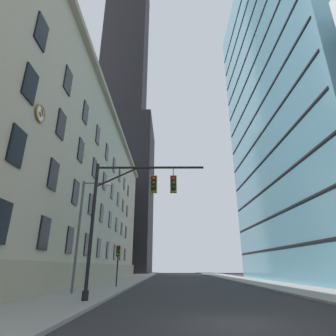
# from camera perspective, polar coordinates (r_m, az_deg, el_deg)

# --- Properties ---
(ground_plane) EXTENTS (102.00, 160.00, 0.10)m
(ground_plane) POSITION_cam_1_polar(r_m,az_deg,el_deg) (11.02, 14.83, -29.67)
(ground_plane) COLOR #28282B
(station_building) EXTENTS (14.80, 60.25, 24.09)m
(station_building) POSITION_cam_1_polar(r_m,az_deg,el_deg) (39.41, -23.17, -3.66)
(station_building) COLOR #B2A88E
(station_building) RESTS_ON ground
(dark_skyscraper) EXTENTS (22.15, 22.15, 222.66)m
(dark_skyscraper) POSITION_cam_1_polar(r_m,az_deg,el_deg) (106.58, -9.27, 18.26)
(dark_skyscraper) COLOR black
(dark_skyscraper) RESTS_ON ground
(glass_office_midrise) EXTENTS (14.13, 33.85, 53.79)m
(glass_office_midrise) POSITION_cam_1_polar(r_m,az_deg,el_deg) (47.77, 26.35, 13.72)
(glass_office_midrise) COLOR teal
(glass_office_midrise) RESTS_ON ground
(traffic_signal_mast) EXTENTS (6.85, 0.63, 7.82)m
(traffic_signal_mast) POSITION_cam_1_polar(r_m,az_deg,el_deg) (16.42, -6.72, -6.66)
(traffic_signal_mast) COLOR black
(traffic_signal_mast) RESTS_ON sidewalk_left
(traffic_light_far_left) EXTENTS (0.40, 0.63, 3.62)m
(traffic_light_far_left) POSITION_cam_1_polar(r_m,az_deg,el_deg) (27.12, -10.54, -17.45)
(traffic_light_far_left) COLOR black
(traffic_light_far_left) RESTS_ON sidewalk_left
(street_lamppost) EXTENTS (2.25, 0.32, 7.97)m
(street_lamppost) POSITION_cam_1_polar(r_m,az_deg,el_deg) (21.13, -17.54, -11.19)
(street_lamppost) COLOR #47474C
(street_lamppost) RESTS_ON sidewalk_left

